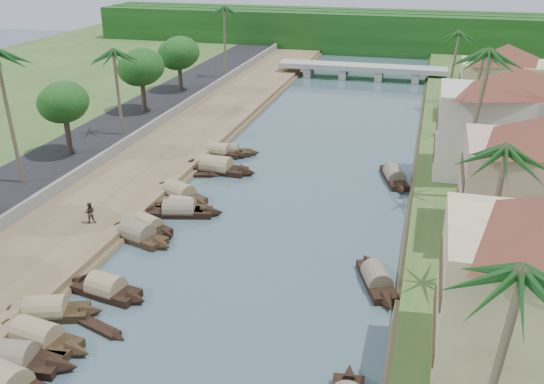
# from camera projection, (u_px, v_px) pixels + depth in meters

# --- Properties ---
(ground) EXTENTS (220.00, 220.00, 0.00)m
(ground) POSITION_uv_depth(u_px,v_px,m) (219.00, 317.00, 38.28)
(ground) COLOR #3E555D
(ground) RESTS_ON ground
(left_bank) EXTENTS (10.00, 180.00, 0.80)m
(left_bank) POSITION_uv_depth(u_px,v_px,m) (133.00, 176.00, 59.71)
(left_bank) COLOR brown
(left_bank) RESTS_ON ground
(right_bank) EXTENTS (16.00, 180.00, 1.20)m
(right_bank) POSITION_uv_depth(u_px,v_px,m) (509.00, 213.00, 51.38)
(right_bank) COLOR #355020
(right_bank) RESTS_ON ground
(road) EXTENTS (8.00, 180.00, 1.40)m
(road) POSITION_uv_depth(u_px,v_px,m) (57.00, 166.00, 61.60)
(road) COLOR black
(road) RESTS_ON ground
(retaining_wall) EXTENTS (0.40, 180.00, 1.10)m
(retaining_wall) POSITION_uv_depth(u_px,v_px,m) (94.00, 163.00, 60.33)
(retaining_wall) COLOR slate
(retaining_wall) RESTS_ON left_bank
(treeline) EXTENTS (120.00, 14.00, 8.00)m
(treeline) POSITION_uv_depth(u_px,v_px,m) (379.00, 32.00, 125.79)
(treeline) COLOR #123D10
(treeline) RESTS_ON ground
(bridge) EXTENTS (28.00, 4.00, 2.40)m
(bridge) POSITION_uv_depth(u_px,v_px,m) (362.00, 69.00, 101.74)
(bridge) COLOR #9B9A91
(bridge) RESTS_ON ground
(building_mid) EXTENTS (14.11, 14.11, 9.70)m
(building_mid) POSITION_uv_depth(u_px,v_px,m) (543.00, 178.00, 43.65)
(building_mid) COLOR #CA9C8E
(building_mid) RESTS_ON right_bank
(building_far) EXTENTS (15.59, 15.59, 10.20)m
(building_far) POSITION_uv_depth(u_px,v_px,m) (510.00, 121.00, 56.25)
(building_far) COLOR beige
(building_far) RESTS_ON right_bank
(building_distant) EXTENTS (12.62, 12.62, 9.20)m
(building_distant) POSITION_uv_depth(u_px,v_px,m) (503.00, 81.00, 74.03)
(building_distant) COLOR beige
(building_distant) RESTS_ON right_bank
(sampan_2) EXTENTS (8.06, 2.80, 2.10)m
(sampan_2) POSITION_uv_depth(u_px,v_px,m) (37.00, 337.00, 35.72)
(sampan_2) COLOR black
(sampan_2) RESTS_ON ground
(sampan_3) EXTENTS (8.63, 2.72, 2.27)m
(sampan_3) POSITION_uv_depth(u_px,v_px,m) (8.00, 360.00, 33.78)
(sampan_3) COLOR black
(sampan_3) RESTS_ON ground
(sampan_4) EXTENTS (7.41, 3.85, 2.09)m
(sampan_4) POSITION_uv_depth(u_px,v_px,m) (46.00, 312.00, 38.11)
(sampan_4) COLOR black
(sampan_4) RESTS_ON ground
(sampan_5) EXTENTS (6.82, 2.87, 2.14)m
(sampan_5) POSITION_uv_depth(u_px,v_px,m) (106.00, 289.00, 40.56)
(sampan_5) COLOR black
(sampan_5) RESTS_ON ground
(sampan_6) EXTENTS (7.39, 3.96, 2.18)m
(sampan_6) POSITION_uv_depth(u_px,v_px,m) (137.00, 235.00, 47.92)
(sampan_6) COLOR black
(sampan_6) RESTS_ON ground
(sampan_7) EXTENTS (6.27, 3.86, 1.75)m
(sampan_7) POSITION_uv_depth(u_px,v_px,m) (148.00, 225.00, 49.56)
(sampan_7) COLOR black
(sampan_7) RESTS_ON ground
(sampan_8) EXTENTS (6.25, 1.78, 1.97)m
(sampan_8) POSITION_uv_depth(u_px,v_px,m) (182.00, 207.00, 52.83)
(sampan_8) COLOR black
(sampan_8) RESTS_ON ground
(sampan_9) EXTENTS (8.00, 3.31, 2.02)m
(sampan_9) POSITION_uv_depth(u_px,v_px,m) (179.00, 211.00, 52.09)
(sampan_9) COLOR black
(sampan_9) RESTS_ON ground
(sampan_10) EXTENTS (7.95, 5.27, 2.23)m
(sampan_10) POSITION_uv_depth(u_px,v_px,m) (179.00, 194.00, 55.62)
(sampan_10) COLOR black
(sampan_10) RESTS_ON ground
(sampan_11) EXTENTS (8.95, 2.60, 2.50)m
(sampan_11) POSITION_uv_depth(u_px,v_px,m) (216.00, 168.00, 61.85)
(sampan_11) COLOR black
(sampan_11) RESTS_ON ground
(sampan_12) EXTENTS (7.68, 2.88, 1.85)m
(sampan_12) POSITION_uv_depth(u_px,v_px,m) (227.00, 151.00, 66.62)
(sampan_12) COLOR black
(sampan_12) RESTS_ON ground
(sampan_13) EXTENTS (7.17, 2.10, 1.97)m
(sampan_13) POSITION_uv_depth(u_px,v_px,m) (219.00, 152.00, 66.49)
(sampan_13) COLOR black
(sampan_13) RESTS_ON ground
(sampan_15) EXTENTS (3.99, 7.39, 2.00)m
(sampan_15) POSITION_uv_depth(u_px,v_px,m) (377.00, 279.00, 41.70)
(sampan_15) COLOR black
(sampan_15) RESTS_ON ground
(sampan_16) EXTENTS (3.82, 8.32, 2.03)m
(sampan_16) POSITION_uv_depth(u_px,v_px,m) (394.00, 177.00, 59.62)
(sampan_16) COLOR black
(sampan_16) RESTS_ON ground
(canoe_1) EXTENTS (4.87, 2.36, 0.79)m
(canoe_1) POSITION_uv_depth(u_px,v_px,m) (97.00, 327.00, 37.17)
(canoe_1) COLOR black
(canoe_1) RESTS_ON ground
(canoe_2) EXTENTS (6.26, 2.28, 0.90)m
(canoe_2) POSITION_uv_depth(u_px,v_px,m) (191.00, 175.00, 60.84)
(canoe_2) COLOR black
(canoe_2) RESTS_ON ground
(palm_0) EXTENTS (3.20, 3.20, 11.09)m
(palm_0) POSITION_uv_depth(u_px,v_px,m) (508.00, 275.00, 22.64)
(palm_0) COLOR #71604B
(palm_0) RESTS_ON ground
(palm_1) EXTENTS (3.20, 3.20, 11.09)m
(palm_1) POSITION_uv_depth(u_px,v_px,m) (503.00, 152.00, 35.65)
(palm_1) COLOR #71604B
(palm_1) RESTS_ON ground
(palm_2) EXTENTS (3.20, 3.20, 14.17)m
(palm_2) POSITION_uv_depth(u_px,v_px,m) (479.00, 55.00, 48.24)
(palm_2) COLOR #71604B
(palm_2) RESTS_ON ground
(palm_3) EXTENTS (3.20, 3.20, 11.16)m
(palm_3) POSITION_uv_depth(u_px,v_px,m) (477.00, 53.00, 65.24)
(palm_3) COLOR #71604B
(palm_3) RESTS_ON ground
(palm_5) EXTENTS (3.20, 3.20, 13.43)m
(palm_5) POSITION_uv_depth(u_px,v_px,m) (0.00, 55.00, 51.19)
(palm_5) COLOR #71604B
(palm_5) RESTS_ON ground
(palm_6) EXTENTS (3.20, 3.20, 10.94)m
(palm_6) POSITION_uv_depth(u_px,v_px,m) (115.00, 53.00, 65.61)
(palm_6) COLOR #71604B
(palm_6) RESTS_ON ground
(palm_7) EXTENTS (3.20, 3.20, 10.91)m
(palm_7) POSITION_uv_depth(u_px,v_px,m) (455.00, 34.00, 79.98)
(palm_7) COLOR #71604B
(palm_7) RESTS_ON ground
(palm_8) EXTENTS (3.20, 3.20, 12.34)m
(palm_8) POSITION_uv_depth(u_px,v_px,m) (223.00, 9.00, 93.12)
(palm_8) COLOR #71604B
(palm_8) RESTS_ON ground
(tree_3) EXTENTS (4.83, 4.83, 7.45)m
(tree_3) POSITION_uv_depth(u_px,v_px,m) (64.00, 103.00, 60.82)
(tree_3) COLOR #463828
(tree_3) RESTS_ON ground
(tree_4) EXTENTS (5.44, 5.44, 7.87)m
(tree_4) POSITION_uv_depth(u_px,v_px,m) (141.00, 68.00, 76.28)
(tree_4) COLOR #463828
(tree_4) RESTS_ON ground
(tree_5) EXTENTS (5.50, 5.50, 7.61)m
(tree_5) POSITION_uv_depth(u_px,v_px,m) (179.00, 54.00, 87.10)
(tree_5) COLOR #463828
(tree_5) RESTS_ON ground
(person_far) EXTENTS (1.06, 0.97, 1.77)m
(person_far) POSITION_uv_depth(u_px,v_px,m) (90.00, 213.00, 48.78)
(person_far) COLOR #393328
(person_far) RESTS_ON left_bank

